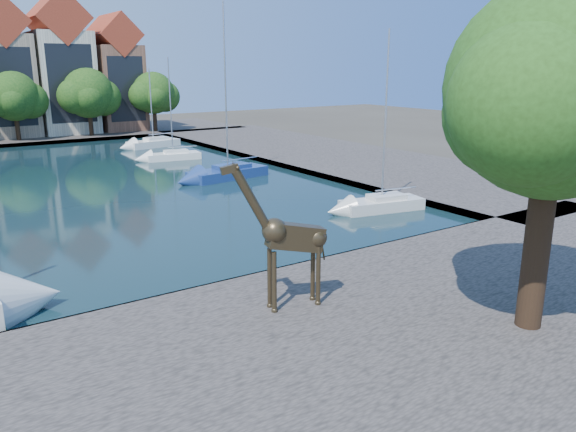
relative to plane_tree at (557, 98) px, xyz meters
name	(u,v)px	position (x,y,z in m)	size (l,w,h in m)	color
ground	(196,299)	(-7.62, 9.01, -7.67)	(160.00, 160.00, 0.00)	#38332B
water_basin	(54,188)	(-7.62, 33.01, -7.63)	(38.00, 50.00, 0.08)	black
near_quay	(302,373)	(-7.62, 2.01, -7.42)	(50.00, 14.00, 0.50)	#534B47
right_quay	(327,155)	(17.38, 33.01, -7.42)	(14.00, 52.00, 0.50)	#534B47
plane_tree	(557,98)	(0.00, 0.00, 0.00)	(8.32, 6.40, 10.62)	#332114
townhouse_east_inner	(3,73)	(-5.62, 64.99, 0.06)	(5.94, 9.18, 15.79)	tan
townhouse_east_mid	(61,69)	(0.88, 64.99, 0.43)	(6.43, 9.18, 16.65)	beige
townhouse_east_end	(115,77)	(7.38, 64.99, -0.56)	(5.44, 9.18, 14.43)	brown
far_tree_mid_east	(15,98)	(-5.52, 59.50, -2.54)	(7.02, 5.40, 7.52)	#332114
far_tree_east	(89,95)	(2.49, 59.50, -2.43)	(7.54, 5.80, 7.84)	#332114
far_tree_far_east	(154,94)	(10.48, 59.50, -2.60)	(6.76, 5.20, 7.36)	#332114
giraffe_statue	(288,237)	(-5.73, 5.53, -4.65)	(3.58, 1.09, 5.14)	#392E1C
sailboat_right_a	(382,201)	(7.38, 14.78, -7.04)	(5.35, 2.75, 10.53)	silver
sailboat_right_b	(228,171)	(4.40, 28.87, -6.99)	(6.63, 3.17, 13.02)	navy
sailboat_right_c	(173,154)	(4.38, 39.66, -7.10)	(5.14, 2.41, 9.24)	white
sailboat_right_d	(153,142)	(5.96, 48.74, -7.04)	(5.84, 2.94, 8.21)	white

